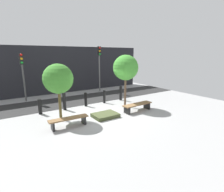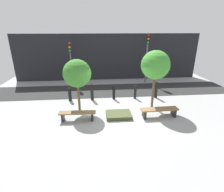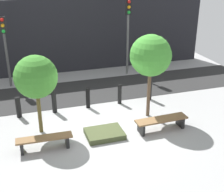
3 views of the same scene
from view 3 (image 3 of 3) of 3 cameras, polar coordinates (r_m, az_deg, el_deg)
ground_plane at (r=11.72m, az=-2.13°, el=-6.01°), size 18.00×18.00×0.00m
road_strip at (r=14.94m, az=-5.98°, el=0.72°), size 18.00×3.03×0.01m
building_facade at (r=17.47m, az=-8.63°, el=10.84°), size 16.20×0.50×3.99m
bench_left at (r=10.62m, az=-12.24°, el=-7.95°), size 1.85×0.45×0.45m
bench_right at (r=11.64m, az=9.00°, el=-4.63°), size 1.99×0.54×0.46m
planter_bed at (r=11.22m, az=-1.38°, el=-6.88°), size 1.32×1.00×0.19m
tree_behind_left_bench at (r=10.94m, az=-13.76°, el=3.36°), size 1.50×1.50×2.89m
tree_behind_right_bench at (r=11.83m, az=7.08°, el=7.29°), size 1.58×1.58×3.30m
bollard_far_left at (r=12.91m, az=-16.76°, el=-1.98°), size 0.20×0.20×0.86m
bollard_left at (r=12.93m, az=-10.56°, el=-0.80°), size 0.19×0.19×1.06m
bollard_center at (r=13.18m, az=-4.43°, el=-0.34°), size 0.18×0.18×0.90m
bollard_right at (r=13.54m, az=1.41°, el=0.39°), size 0.17×0.17×0.90m
bollard_far_right at (r=14.00m, az=6.91°, el=1.41°), size 0.19×0.19×1.07m
traffic_light_west at (r=15.68m, az=-19.04°, el=9.77°), size 0.28×0.27×3.42m
traffic_light_mid_west at (r=16.64m, az=2.95°, el=13.04°), size 0.28×0.27×3.98m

